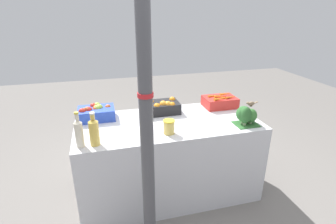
# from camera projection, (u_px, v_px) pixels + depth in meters

# --- Properties ---
(ground_plane) EXTENTS (10.00, 10.00, 0.00)m
(ground_plane) POSITION_uv_depth(u_px,v_px,m) (168.00, 189.00, 2.88)
(ground_plane) COLOR slate
(market_table) EXTENTS (1.78, 0.83, 0.82)m
(market_table) POSITION_uv_depth(u_px,v_px,m) (168.00, 157.00, 2.72)
(market_table) COLOR silver
(market_table) RESTS_ON ground_plane
(support_pole) EXTENTS (0.10, 0.10, 2.60)m
(support_pole) POSITION_uv_depth(u_px,v_px,m) (146.00, 102.00, 1.67)
(support_pole) COLOR #4C4C51
(support_pole) RESTS_ON ground_plane
(apple_crate) EXTENTS (0.35, 0.25, 0.15)m
(apple_crate) POSITION_uv_depth(u_px,v_px,m) (96.00, 112.00, 2.61)
(apple_crate) COLOR #2847B7
(apple_crate) RESTS_ON market_table
(orange_crate) EXTENTS (0.35, 0.25, 0.15)m
(orange_crate) POSITION_uv_depth(u_px,v_px,m) (161.00, 106.00, 2.77)
(orange_crate) COLOR black
(orange_crate) RESTS_ON market_table
(carrot_crate) EXTENTS (0.35, 0.25, 0.15)m
(carrot_crate) POSITION_uv_depth(u_px,v_px,m) (220.00, 102.00, 2.93)
(carrot_crate) COLOR red
(carrot_crate) RESTS_ON market_table
(broccoli_pile) EXTENTS (0.22, 0.20, 0.19)m
(broccoli_pile) POSITION_uv_depth(u_px,v_px,m) (247.00, 115.00, 2.48)
(broccoli_pile) COLOR #2D602D
(broccoli_pile) RESTS_ON market_table
(juice_bottle_cloudy) EXTENTS (0.07, 0.07, 0.30)m
(juice_bottle_cloudy) POSITION_uv_depth(u_px,v_px,m) (79.00, 132.00, 2.07)
(juice_bottle_cloudy) COLOR beige
(juice_bottle_cloudy) RESTS_ON market_table
(juice_bottle_golden) EXTENTS (0.08, 0.08, 0.28)m
(juice_bottle_golden) POSITION_uv_depth(u_px,v_px,m) (94.00, 131.00, 2.10)
(juice_bottle_golden) COLOR gold
(juice_bottle_golden) RESTS_ON market_table
(pickle_jar) EXTENTS (0.10, 0.10, 0.13)m
(pickle_jar) POSITION_uv_depth(u_px,v_px,m) (169.00, 127.00, 2.31)
(pickle_jar) COLOR #DBBC56
(pickle_jar) RESTS_ON market_table
(sparrow_bird) EXTENTS (0.14, 0.05, 0.05)m
(sparrow_bird) POSITION_uv_depth(u_px,v_px,m) (251.00, 104.00, 2.41)
(sparrow_bird) COLOR #4C3D2D
(sparrow_bird) RESTS_ON broccoli_pile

